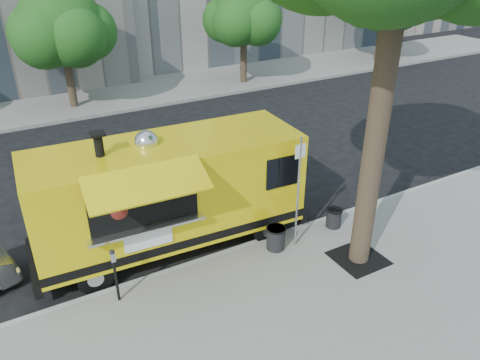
# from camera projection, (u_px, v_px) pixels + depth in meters

# --- Properties ---
(ground) EXTENTS (120.00, 120.00, 0.00)m
(ground) POSITION_uv_depth(u_px,v_px,m) (214.00, 237.00, 12.69)
(ground) COLOR black
(ground) RESTS_ON ground
(sidewalk) EXTENTS (60.00, 6.00, 0.15)m
(sidewalk) POSITION_uv_depth(u_px,v_px,m) (301.00, 331.00, 9.56)
(sidewalk) COLOR gray
(sidewalk) RESTS_ON ground
(curb) EXTENTS (60.00, 0.14, 0.16)m
(curb) POSITION_uv_depth(u_px,v_px,m) (230.00, 252.00, 11.93)
(curb) COLOR #999993
(curb) RESTS_ON ground
(far_sidewalk) EXTENTS (60.00, 5.00, 0.15)m
(far_sidewalk) POSITION_uv_depth(u_px,v_px,m) (92.00, 100.00, 23.08)
(far_sidewalk) COLOR gray
(far_sidewalk) RESTS_ON ground
(tree_well) EXTENTS (1.20, 1.20, 0.02)m
(tree_well) POSITION_uv_depth(u_px,v_px,m) (358.00, 258.00, 11.58)
(tree_well) COLOR black
(tree_well) RESTS_ON sidewalk
(far_tree_b) EXTENTS (3.60, 3.60, 5.50)m
(far_tree_b) POSITION_uv_depth(u_px,v_px,m) (61.00, 25.00, 20.29)
(far_tree_b) COLOR #33261C
(far_tree_b) RESTS_ON far_sidewalk
(far_tree_c) EXTENTS (3.24, 3.24, 5.21)m
(far_tree_c) POSITION_uv_depth(u_px,v_px,m) (244.00, 13.00, 24.02)
(far_tree_c) COLOR #33261C
(far_tree_c) RESTS_ON far_sidewalk
(sign_post) EXTENTS (0.28, 0.06, 3.00)m
(sign_post) POSITION_uv_depth(u_px,v_px,m) (298.00, 187.00, 11.31)
(sign_post) COLOR silver
(sign_post) RESTS_ON sidewalk
(parking_meter) EXTENTS (0.11, 0.11, 1.33)m
(parking_meter) POSITION_uv_depth(u_px,v_px,m) (115.00, 269.00, 9.89)
(parking_meter) COLOR black
(parking_meter) RESTS_ON sidewalk
(food_truck) EXTENTS (7.02, 3.37, 3.42)m
(food_truck) POSITION_uv_depth(u_px,v_px,m) (168.00, 192.00, 11.58)
(food_truck) COLOR yellow
(food_truck) RESTS_ON ground
(trash_bin_left) EXTENTS (0.44, 0.44, 0.53)m
(trash_bin_left) POSITION_uv_depth(u_px,v_px,m) (334.00, 217.00, 12.75)
(trash_bin_left) COLOR black
(trash_bin_left) RESTS_ON sidewalk
(trash_bin_right) EXTENTS (0.51, 0.51, 0.61)m
(trash_bin_right) POSITION_uv_depth(u_px,v_px,m) (276.00, 237.00, 11.82)
(trash_bin_right) COLOR black
(trash_bin_right) RESTS_ON sidewalk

